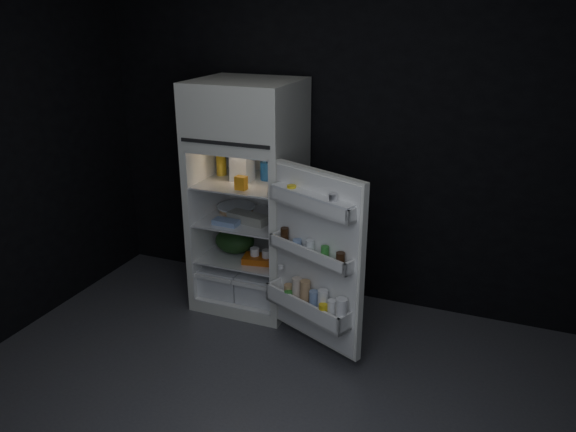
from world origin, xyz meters
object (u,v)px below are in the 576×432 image
at_px(milk_jug, 242,165).
at_px(egg_carton, 248,218).
at_px(refrigerator, 249,188).
at_px(yogurt_tray, 262,259).
at_px(fridge_door, 315,262).

relative_size(milk_jug, egg_carton, 0.74).
distance_m(refrigerator, egg_carton, 0.24).
relative_size(milk_jug, yogurt_tray, 0.84).
distance_m(milk_jug, egg_carton, 0.40).
height_order(milk_jug, egg_carton, milk_jug).
bearing_deg(egg_carton, fridge_door, -19.55).
distance_m(refrigerator, milk_jug, 0.20).
bearing_deg(fridge_door, milk_jug, 147.45).
distance_m(refrigerator, fridge_door, 0.94).
xyz_separation_m(milk_jug, egg_carton, (0.08, -0.09, -0.38)).
height_order(fridge_door, yogurt_tray, fridge_door).
distance_m(fridge_door, egg_carton, 0.80).
height_order(milk_jug, yogurt_tray, milk_jug).
bearing_deg(yogurt_tray, fridge_door, -44.01).
relative_size(refrigerator, milk_jug, 7.42).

